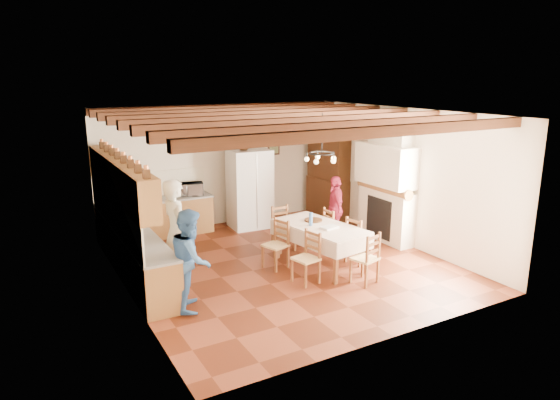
% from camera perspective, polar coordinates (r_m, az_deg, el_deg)
% --- Properties ---
extents(floor, '(6.00, 6.50, 0.02)m').
position_cam_1_polar(floor, '(10.05, 0.34, -7.42)').
color(floor, '#471A0B').
rests_on(floor, ground).
extents(ceiling, '(6.00, 6.50, 0.02)m').
position_cam_1_polar(ceiling, '(9.37, 0.37, 10.02)').
color(ceiling, white).
rests_on(ceiling, ground).
extents(wall_back, '(6.00, 0.02, 3.00)m').
position_cam_1_polar(wall_back, '(12.48, -7.07, 3.97)').
color(wall_back, beige).
rests_on(wall_back, ground).
extents(wall_front, '(6.00, 0.02, 3.00)m').
position_cam_1_polar(wall_front, '(7.05, 13.58, -4.33)').
color(wall_front, beige).
rests_on(wall_front, ground).
extents(wall_left, '(0.02, 6.50, 3.00)m').
position_cam_1_polar(wall_left, '(8.57, -17.45, -1.30)').
color(wall_left, beige).
rests_on(wall_left, ground).
extents(wall_right, '(0.02, 6.50, 3.00)m').
position_cam_1_polar(wall_right, '(11.35, 13.70, 2.66)').
color(wall_right, beige).
rests_on(wall_right, ground).
extents(ceiling_beams, '(6.00, 6.30, 0.16)m').
position_cam_1_polar(ceiling_beams, '(9.37, 0.37, 9.41)').
color(ceiling_beams, '#361D12').
rests_on(ceiling_beams, ground).
extents(lower_cabinets_left, '(0.60, 4.30, 0.86)m').
position_cam_1_polar(lower_cabinets_left, '(9.92, -16.53, -5.61)').
color(lower_cabinets_left, brown).
rests_on(lower_cabinets_left, ground).
extents(lower_cabinets_back, '(2.30, 0.60, 0.86)m').
position_cam_1_polar(lower_cabinets_back, '(11.94, -13.24, -2.04)').
color(lower_cabinets_back, brown).
rests_on(lower_cabinets_back, ground).
extents(countertop_left, '(0.62, 4.30, 0.04)m').
position_cam_1_polar(countertop_left, '(9.78, -16.71, -3.13)').
color(countertop_left, slate).
rests_on(countertop_left, lower_cabinets_left).
extents(countertop_back, '(2.34, 0.62, 0.04)m').
position_cam_1_polar(countertop_back, '(11.83, -13.36, 0.06)').
color(countertop_back, slate).
rests_on(countertop_back, lower_cabinets_back).
extents(backsplash_left, '(0.03, 4.30, 0.60)m').
position_cam_1_polar(backsplash_left, '(9.64, -18.50, -1.53)').
color(backsplash_left, beige).
rests_on(backsplash_left, ground).
extents(backsplash_back, '(2.30, 0.03, 0.60)m').
position_cam_1_polar(backsplash_back, '(12.02, -13.83, 1.82)').
color(backsplash_back, beige).
rests_on(backsplash_back, ground).
extents(upper_cabinets, '(0.35, 4.20, 0.70)m').
position_cam_1_polar(upper_cabinets, '(9.53, -17.86, 2.36)').
color(upper_cabinets, brown).
rests_on(upper_cabinets, ground).
extents(fireplace, '(0.56, 1.60, 2.80)m').
position_cam_1_polar(fireplace, '(11.33, 11.91, 2.22)').
color(fireplace, beige).
rests_on(fireplace, ground).
extents(wall_picture, '(0.34, 0.03, 0.42)m').
position_cam_1_polar(wall_picture, '(13.05, -0.73, 6.09)').
color(wall_picture, black).
rests_on(wall_picture, ground).
extents(refrigerator, '(1.01, 0.85, 1.93)m').
position_cam_1_polar(refrigerator, '(12.24, -3.49, 1.30)').
color(refrigerator, white).
rests_on(refrigerator, floor).
extents(hutch, '(0.68, 1.35, 2.35)m').
position_cam_1_polar(hutch, '(13.09, 5.64, 3.05)').
color(hutch, '#371811').
rests_on(hutch, floor).
extents(dining_table, '(1.27, 2.03, 0.83)m').
position_cam_1_polar(dining_table, '(9.78, 4.60, -3.37)').
color(dining_table, silver).
rests_on(dining_table, floor).
extents(chandelier, '(0.47, 0.47, 0.03)m').
position_cam_1_polar(chandelier, '(9.44, 4.78, 5.36)').
color(chandelier, black).
rests_on(chandelier, ground).
extents(chair_left_near, '(0.47, 0.49, 0.96)m').
position_cam_1_polar(chair_left_near, '(9.05, 2.96, -6.61)').
color(chair_left_near, brown).
rests_on(chair_left_near, floor).
extents(chair_left_far, '(0.50, 0.52, 0.96)m').
position_cam_1_polar(chair_left_far, '(9.72, -0.52, -5.09)').
color(chair_left_far, brown).
rests_on(chair_left_far, floor).
extents(chair_right_near, '(0.48, 0.49, 0.96)m').
position_cam_1_polar(chair_right_near, '(10.10, 8.99, -4.52)').
color(chair_right_near, brown).
rests_on(chair_right_near, floor).
extents(chair_right_far, '(0.42, 0.44, 0.96)m').
position_cam_1_polar(chair_right_far, '(10.66, 6.31, -3.43)').
color(chair_right_far, brown).
rests_on(chair_right_far, floor).
extents(chair_end_near, '(0.51, 0.50, 0.96)m').
position_cam_1_polar(chair_end_near, '(9.18, 9.67, -6.50)').
color(chair_end_near, brown).
rests_on(chair_end_near, floor).
extents(chair_end_far, '(0.42, 0.40, 0.96)m').
position_cam_1_polar(chair_end_far, '(10.68, 0.42, -3.30)').
color(chair_end_far, brown).
rests_on(chair_end_far, floor).
extents(person_man, '(0.51, 0.74, 1.94)m').
position_cam_1_polar(person_man, '(9.01, -11.75, -3.69)').
color(person_man, beige).
rests_on(person_man, floor).
extents(person_woman_blue, '(0.88, 0.98, 1.65)m').
position_cam_1_polar(person_woman_blue, '(8.14, -10.12, -6.68)').
color(person_woman_blue, '#345D94').
rests_on(person_woman_blue, floor).
extents(person_woman_red, '(0.66, 0.94, 1.49)m').
position_cam_1_polar(person_woman_red, '(11.34, 6.31, -0.96)').
color(person_woman_red, '#B42544').
rests_on(person_woman_red, floor).
extents(microwave, '(0.60, 0.47, 0.29)m').
position_cam_1_polar(microwave, '(12.00, -10.04, 1.25)').
color(microwave, silver).
rests_on(microwave, countertop_back).
extents(fridge_vase, '(0.34, 0.34, 0.33)m').
position_cam_1_polar(fridge_vase, '(11.98, -4.19, 6.50)').
color(fridge_vase, '#371811').
rests_on(fridge_vase, refrigerator).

